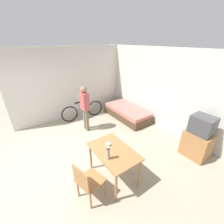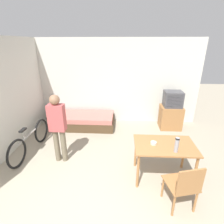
% 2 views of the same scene
% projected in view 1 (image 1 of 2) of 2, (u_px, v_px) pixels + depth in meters
% --- Properties ---
extents(ground_plane, '(20.00, 20.00, 0.00)m').
position_uv_depth(ground_plane, '(46.00, 167.00, 3.77)').
color(ground_plane, '#9E937F').
extents(wall_back, '(5.65, 0.06, 2.70)m').
position_uv_depth(wall_back, '(157.00, 88.00, 5.24)').
color(wall_back, silver).
rests_on(wall_back, ground_plane).
extents(wall_left, '(0.06, 4.94, 2.70)m').
position_uv_depth(wall_left, '(76.00, 83.00, 5.93)').
color(wall_left, silver).
rests_on(wall_left, ground_plane).
extents(daybed, '(1.97, 0.92, 0.42)m').
position_uv_depth(daybed, '(127.00, 113.00, 6.08)').
color(daybed, '#4C3823').
rests_on(daybed, ground_plane).
extents(tv, '(0.65, 0.54, 1.20)m').
position_uv_depth(tv, '(198.00, 139.00, 3.94)').
color(tv, '#9E6B3D').
rests_on(tv, ground_plane).
extents(dining_table, '(1.14, 0.73, 0.76)m').
position_uv_depth(dining_table, '(114.00, 154.00, 3.24)').
color(dining_table, '#9E6B3D').
rests_on(dining_table, ground_plane).
extents(wooden_chair, '(0.55, 0.55, 0.89)m').
position_uv_depth(wooden_chair, '(87.00, 181.00, 2.81)').
color(wooden_chair, '#9E6B3D').
rests_on(wooden_chair, ground_plane).
extents(bicycle, '(0.17, 1.71, 0.74)m').
position_uv_depth(bicycle, '(83.00, 111.00, 5.97)').
color(bicycle, black).
rests_on(bicycle, ground_plane).
extents(person_standing, '(0.34, 0.21, 1.58)m').
position_uv_depth(person_standing, '(85.00, 106.00, 4.96)').
color(person_standing, '#6B604C').
rests_on(person_standing, ground_plane).
extents(thermos_flask, '(0.07, 0.07, 0.28)m').
position_uv_depth(thermos_flask, '(108.00, 153.00, 2.92)').
color(thermos_flask, '#99999E').
rests_on(thermos_flask, dining_table).
extents(mate_bowl, '(0.11, 0.11, 0.05)m').
position_uv_depth(mate_bowl, '(108.00, 144.00, 3.35)').
color(mate_bowl, beige).
rests_on(mate_bowl, dining_table).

